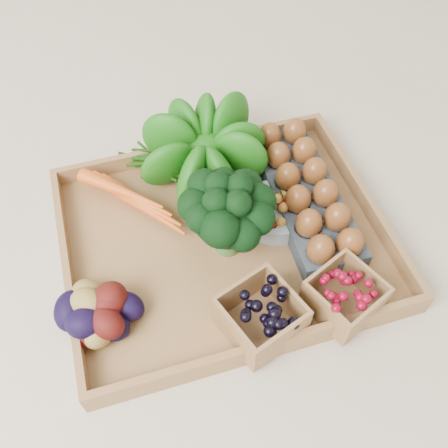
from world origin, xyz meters
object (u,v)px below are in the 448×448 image
object	(u,v)px
tray	(224,242)
broccoli	(228,226)
cherry_bowl	(275,212)
egg_carton	(304,197)

from	to	relation	value
tray	broccoli	size ratio (longest dim) A/B	3.62
tray	broccoli	xyz separation A→B (m)	(0.00, -0.02, 0.07)
tray	cherry_bowl	distance (m)	0.11
tray	cherry_bowl	xyz separation A→B (m)	(0.10, 0.02, 0.02)
tray	egg_carton	xyz separation A→B (m)	(0.16, 0.04, 0.03)
egg_carton	tray	bearing A→B (deg)	-165.72
broccoli	cherry_bowl	bearing A→B (deg)	19.60
tray	broccoli	bearing A→B (deg)	-86.45
broccoli	cherry_bowl	distance (m)	0.12
broccoli	egg_carton	bearing A→B (deg)	17.64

